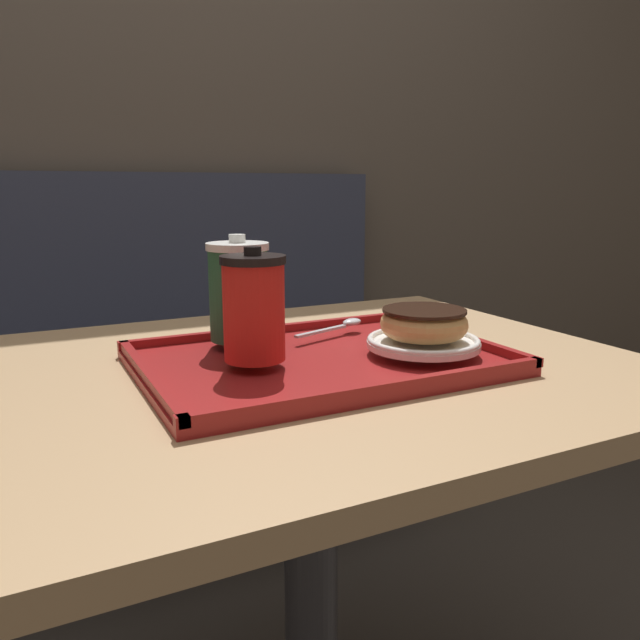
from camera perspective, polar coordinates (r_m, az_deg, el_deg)
The scene contains 9 objects.
wall_behind at distance 1.90m, azimuth -16.39°, elevation 18.84°, with size 8.00×0.05×2.40m.
booth_bench at distance 1.75m, azimuth -19.76°, elevation -10.32°, with size 1.73×0.44×1.00m.
cafe_table at distance 0.93m, azimuth -0.84°, elevation -14.00°, with size 0.90×0.75×0.72m.
serving_tray at distance 0.84m, azimuth 0.00°, elevation -3.77°, with size 0.47×0.34×0.02m.
coffee_cup_front at distance 0.78m, azimuth -6.07°, elevation 1.15°, with size 0.08×0.08×0.14m.
coffee_cup_rear at distance 0.89m, azimuth -7.46°, elevation 2.65°, with size 0.09×0.09×0.15m.
plate_with_chocolate_donut at distance 0.86m, azimuth 9.42°, elevation -2.00°, with size 0.15×0.15×0.01m.
donut_chocolate_glazed at distance 0.85m, azimuth 9.48°, elevation -0.26°, with size 0.12×0.12×0.04m.
spoon at distance 0.97m, azimuth 2.18°, elevation -0.40°, with size 0.14×0.06×0.01m.
Camera 1 is at (-0.36, -0.75, 0.96)m, focal length 35.00 mm.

